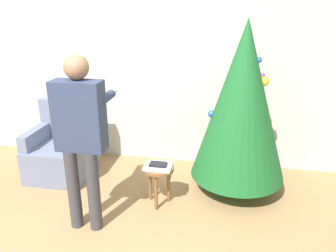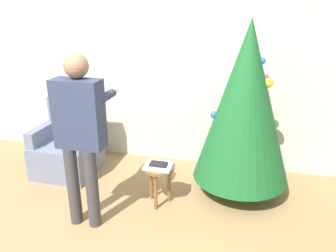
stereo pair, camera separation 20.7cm
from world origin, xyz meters
name	(u,v)px [view 1 (the left image)]	position (x,y,z in m)	size (l,w,h in m)	color
wall_back	(141,62)	(0.00, 2.23, 1.35)	(8.00, 0.06, 2.70)	beige
christmas_tree	(242,102)	(1.29, 1.56, 1.07)	(1.05, 1.05, 1.94)	brown
armchair	(63,150)	(-0.87, 1.55, 0.32)	(0.72, 0.71, 0.93)	slate
person_standing	(80,129)	(-0.15, 0.64, 1.00)	(0.46, 0.57, 1.66)	#38383D
side_stool	(158,174)	(0.46, 1.10, 0.36)	(0.34, 0.34, 0.44)	brown
laptop	(158,166)	(0.46, 1.10, 0.45)	(0.29, 0.25, 0.02)	silver
book	(158,164)	(0.46, 1.10, 0.47)	(0.18, 0.11, 0.02)	black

